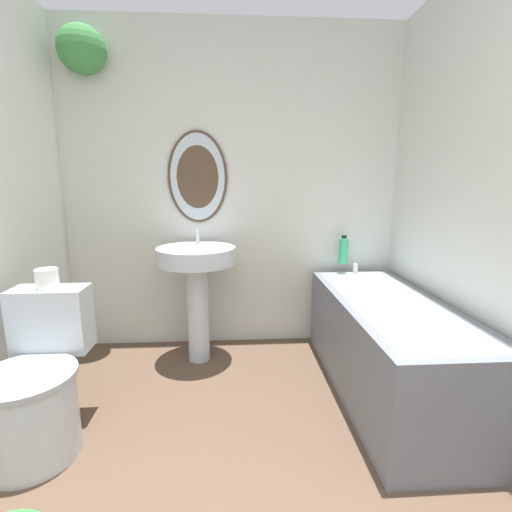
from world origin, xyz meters
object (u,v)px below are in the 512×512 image
(bathtub, at_px, (388,345))
(shampoo_bottle, at_px, (343,250))
(toilet, at_px, (35,390))
(toilet_paper_roll, at_px, (47,279))
(pedestal_sink, at_px, (197,275))

(bathtub, bearing_deg, shampoo_bottle, 97.25)
(toilet, xyz_separation_m, bathtub, (1.88, 0.36, 0.01))
(toilet_paper_roll, bearing_deg, bathtub, 4.12)
(toilet, relative_size, shampoo_bottle, 3.41)
(toilet, height_order, shampoo_bottle, shampoo_bottle)
(toilet, xyz_separation_m, toilet_paper_roll, (0.00, 0.23, 0.49))
(pedestal_sink, bearing_deg, shampoo_bottle, 10.21)
(bathtub, bearing_deg, toilet, -169.06)
(toilet, bearing_deg, shampoo_bottle, 30.49)
(bathtub, distance_m, shampoo_bottle, 0.83)
(pedestal_sink, height_order, shampoo_bottle, pedestal_sink)
(toilet, distance_m, bathtub, 1.91)
(toilet_paper_roll, bearing_deg, shampoo_bottle, 24.78)
(toilet, bearing_deg, bathtub, 10.94)
(bathtub, bearing_deg, toilet_paper_roll, -175.88)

